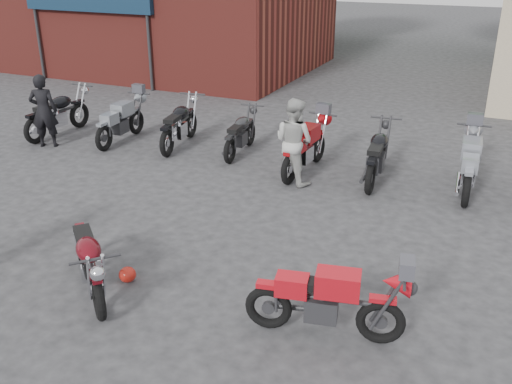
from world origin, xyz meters
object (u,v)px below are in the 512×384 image
at_px(helmet, 127,275).
at_px(row_bike_6, 470,162).
at_px(vintage_motorcycle, 89,257).
at_px(row_bike_3, 241,131).
at_px(row_bike_1, 121,119).
at_px(row_bike_0, 58,111).
at_px(row_bike_4, 305,145).
at_px(person_light, 294,141).
at_px(row_bike_2, 179,122).
at_px(sportbike, 328,298).
at_px(person_dark, 44,111).
at_px(row_bike_5, 378,152).

xyz_separation_m(helmet, row_bike_6, (4.01, 5.37, 0.49)).
bearing_deg(helmet, vintage_motorcycle, -123.29).
bearing_deg(row_bike_3, row_bike_1, 91.99).
xyz_separation_m(row_bike_0, row_bike_1, (1.75, 0.18, -0.04)).
xyz_separation_m(helmet, row_bike_4, (0.82, 5.06, 0.47)).
distance_m(person_light, row_bike_0, 6.47).
relative_size(person_light, row_bike_2, 0.84).
distance_m(row_bike_1, row_bike_2, 1.49).
xyz_separation_m(row_bike_1, row_bike_6, (7.90, 0.20, 0.04)).
distance_m(sportbike, person_dark, 9.21).
height_order(vintage_motorcycle, row_bike_5, row_bike_5).
bearing_deg(person_dark, vintage_motorcycle, 111.79).
height_order(row_bike_3, row_bike_5, row_bike_5).
xyz_separation_m(sportbike, row_bike_0, (-8.56, 5.00, 0.07)).
relative_size(person_light, row_bike_0, 0.82).
bearing_deg(vintage_motorcycle, person_dark, -179.88).
xyz_separation_m(row_bike_3, row_bike_5, (3.18, -0.33, 0.07)).
bearing_deg(row_bike_5, sportbike, -177.61).
relative_size(row_bike_1, row_bike_2, 0.95).
height_order(person_dark, row_bike_0, person_dark).
bearing_deg(row_bike_1, row_bike_0, 92.26).
distance_m(row_bike_3, row_bike_5, 3.20).
bearing_deg(row_bike_0, helmet, -129.24).
height_order(row_bike_3, row_bike_4, row_bike_4).
distance_m(row_bike_2, row_bike_6, 6.44).
relative_size(row_bike_3, row_bike_6, 0.87).
bearing_deg(person_light, row_bike_4, -75.26).
relative_size(person_dark, row_bike_4, 0.86).
xyz_separation_m(person_light, row_bike_5, (1.49, 0.80, -0.26)).
bearing_deg(row_bike_6, row_bike_1, 87.62).
height_order(person_dark, row_bike_5, person_dark).
bearing_deg(row_bike_2, person_light, -116.70).
height_order(helmet, row_bike_5, row_bike_5).
bearing_deg(row_bike_0, row_bike_3, -80.87).
distance_m(sportbike, row_bike_5, 5.29).
relative_size(sportbike, person_dark, 1.08).
distance_m(helmet, row_bike_2, 5.98).
bearing_deg(sportbike, person_dark, 141.46).
bearing_deg(person_light, row_bike_2, -0.16).
height_order(helmet, row_bike_1, row_bike_1).
distance_m(vintage_motorcycle, person_light, 4.98).
height_order(row_bike_2, row_bike_3, row_bike_2).
relative_size(row_bike_3, row_bike_5, 0.89).
distance_m(helmet, person_dark, 6.77).
xyz_separation_m(row_bike_0, row_bike_3, (4.74, 0.58, -0.08)).
height_order(row_bike_2, row_bike_6, row_bike_6).
bearing_deg(row_bike_4, sportbike, -153.56).
relative_size(person_dark, row_bike_3, 0.95).
distance_m(helmet, row_bike_4, 5.15).
bearing_deg(row_bike_5, row_bike_6, -89.93).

